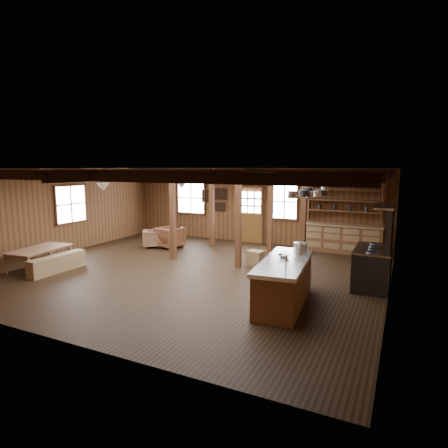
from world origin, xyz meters
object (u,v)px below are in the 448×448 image
Objects in this scene: dining_table at (41,259)px; armchair_a at (174,236)px; kitchen_island at (284,282)px; armchair_b at (170,237)px; commercial_range at (375,261)px; armchair_c at (153,239)px.

armchair_a reaches higher than dining_table.
armchair_b is (-5.25, 3.56, -0.10)m from kitchen_island.
commercial_range is 8.88m from dining_table.
commercial_range is 7.41m from armchair_a.
commercial_range is 2.41× the size of armchair_b.
kitchen_island is 6.94m from dining_table.
armchair_a is (-7.09, 2.13, -0.32)m from commercial_range.
kitchen_island is 6.76m from armchair_c.
dining_table is (-6.93, -0.37, -0.18)m from kitchen_island.
armchair_b reaches higher than armchair_c.
kitchen_island reaches higher than armchair_b.
commercial_range reaches higher than kitchen_island.
armchair_b is (0.23, -0.58, 0.06)m from armchair_a.
kitchen_island is 6.34m from armchair_b.
armchair_a is 0.86m from armchair_c.
armchair_c reaches higher than dining_table.
dining_table is 4.74m from armchair_a.
armchair_a reaches higher than armchair_c.
kitchen_island is 3.71× the size of armchair_a.
commercial_range is 7.60m from armchair_c.
kitchen_island reaches higher than armchair_c.
armchair_c is at bearing 169.65° from commercial_range.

